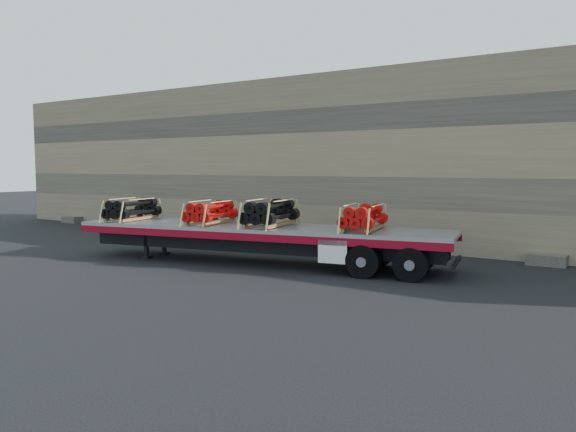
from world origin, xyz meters
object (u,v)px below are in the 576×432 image
at_px(trailer, 259,245).
at_px(bundle_midrear, 270,214).
at_px(bundle_midfront, 211,213).
at_px(bundle_rear, 364,218).
at_px(bundle_front, 132,210).

bearing_deg(trailer, bundle_midrear, 0.00).
xyz_separation_m(bundle_midfront, bundle_midrear, (2.16, 0.45, 0.04)).
distance_m(bundle_midrear, bundle_rear, 3.11).
relative_size(trailer, bundle_rear, 6.00).
xyz_separation_m(bundle_front, bundle_midrear, (5.34, 1.12, 0.04)).
height_order(bundle_midfront, bundle_rear, bundle_rear).
distance_m(bundle_midfront, bundle_midrear, 2.21).
xyz_separation_m(bundle_front, bundle_midfront, (3.18, 0.66, -0.01)).
height_order(trailer, bundle_midrear, bundle_midrear).
relative_size(trailer, bundle_midfront, 6.08).
relative_size(bundle_midfront, bundle_midrear, 0.89).
bearing_deg(bundle_front, bundle_midfront, -0.00).
height_order(bundle_midfront, bundle_midrear, bundle_midrear).
bearing_deg(bundle_rear, bundle_midrear, 180.00).
bearing_deg(bundle_midfront, trailer, -0.00).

